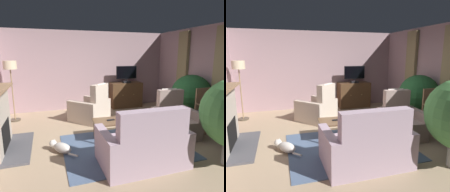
{
  "view_description": "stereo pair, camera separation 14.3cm",
  "coord_description": "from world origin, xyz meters",
  "views": [
    {
      "loc": [
        -1.48,
        -4.1,
        1.86
      ],
      "look_at": [
        0.0,
        0.38,
        0.89
      ],
      "focal_mm": 32.3,
      "sensor_mm": 36.0,
      "label": 1
    },
    {
      "loc": [
        -1.34,
        -4.14,
        1.86
      ],
      "look_at": [
        0.0,
        0.38,
        0.89
      ],
      "focal_mm": 32.3,
      "sensor_mm": 36.0,
      "label": 2
    }
  ],
  "objects": [
    {
      "name": "potted_plant_tall_palm_by_window",
      "position": [
        2.34,
        0.44,
        0.76
      ],
      "size": [
        1.09,
        1.09,
        1.32
      ],
      "color": "#3D4C5B",
      "rests_on": "ground_plane"
    },
    {
      "name": "sofa_floral",
      "position": [
        0.02,
        -1.26,
        0.33
      ],
      "size": [
        1.44,
        0.95,
        1.06
      ],
      "color": "#AD93A3",
      "rests_on": "ground_plane"
    },
    {
      "name": "side_chair_far_end",
      "position": [
        2.24,
        -0.27,
        0.54
      ],
      "size": [
        0.49,
        0.46,
        1.04
      ],
      "color": "#42567A",
      "rests_on": "ground_plane"
    },
    {
      "name": "rug_central",
      "position": [
        -0.03,
        -0.53,
        0.01
      ],
      "size": [
        2.45,
        1.92,
        0.01
      ],
      "primitive_type": "cube",
      "color": "slate",
      "rests_on": "ground_plane"
    },
    {
      "name": "tv_cabinet",
      "position": [
        1.21,
        2.48,
        0.42
      ],
      "size": [
        1.12,
        0.53,
        0.89
      ],
      "color": "#352315",
      "rests_on": "ground_plane"
    },
    {
      "name": "armchair_facing_sofa",
      "position": [
        -0.31,
        1.34,
        0.33
      ],
      "size": [
        1.26,
        1.26,
        1.09
      ],
      "color": "#C6B29E",
      "rests_on": "ground_plane"
    },
    {
      "name": "armchair_angled_to_table",
      "position": [
        1.29,
        -0.33,
        0.33
      ],
      "size": [
        0.95,
        0.9,
        1.06
      ],
      "color": "#A3897F",
      "rests_on": "ground_plane"
    },
    {
      "name": "wall_right_with_window",
      "position": [
        2.77,
        0.0,
        1.32
      ],
      "size": [
        0.1,
        6.17,
        2.64
      ],
      "primitive_type": "cube",
      "color": "#A6858B",
      "rests_on": "ground_plane"
    },
    {
      "name": "television",
      "position": [
        1.21,
        2.43,
        1.2
      ],
      "size": [
        0.74,
        0.2,
        0.58
      ],
      "color": "black",
      "rests_on": "tv_cabinet"
    },
    {
      "name": "floor_lamp",
      "position": [
        -2.38,
        2.0,
        1.38
      ],
      "size": [
        0.34,
        0.34,
        1.7
      ],
      "color": "#4C4233",
      "rests_on": "ground_plane"
    },
    {
      "name": "cat",
      "position": [
        -1.29,
        -0.38,
        0.1
      ],
      "size": [
        0.49,
        0.62,
        0.22
      ],
      "color": "beige",
      "rests_on": "ground_plane"
    },
    {
      "name": "tv_remote",
      "position": [
        -0.17,
        -0.06,
        0.44
      ],
      "size": [
        0.17,
        0.06,
        0.02
      ],
      "primitive_type": "cube",
      "rotation": [
        0.0,
        0.0,
        3.18
      ],
      "color": "black",
      "rests_on": "coffee_table"
    },
    {
      "name": "curtain_panel_near",
      "position": [
        2.66,
        -0.2,
        1.45
      ],
      "size": [
        0.1,
        0.44,
        2.21
      ],
      "primitive_type": "cube",
      "color": "#8E7F56"
    },
    {
      "name": "ground_plane",
      "position": [
        0.0,
        0.0,
        -0.02
      ],
      "size": [
        6.04,
        6.17,
        0.04
      ],
      "primitive_type": "cube",
      "color": "tan"
    },
    {
      "name": "curtain_panel_far",
      "position": [
        2.66,
        1.3,
        1.45
      ],
      "size": [
        0.1,
        0.44,
        2.21
      ],
      "primitive_type": "cube",
      "color": "#8E7F56"
    },
    {
      "name": "wall_back",
      "position": [
        0.0,
        2.83,
        1.32
      ],
      "size": [
        6.04,
        0.1,
        2.64
      ],
      "primitive_type": "cube",
      "color": "gray",
      "rests_on": "ground_plane"
    },
    {
      "name": "coffee_table",
      "position": [
        0.0,
        -0.08,
        0.38
      ],
      "size": [
        1.14,
        0.64,
        0.43
      ],
      "color": "brown",
      "rests_on": "ground_plane"
    }
  ]
}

